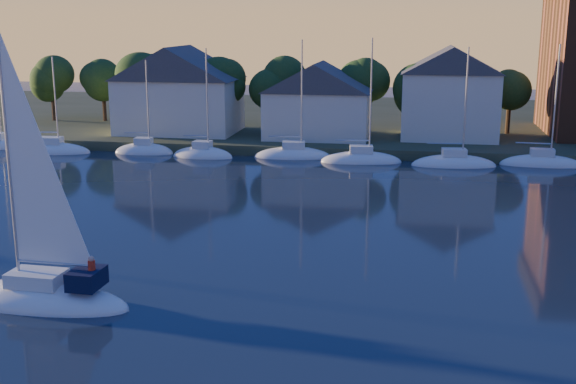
% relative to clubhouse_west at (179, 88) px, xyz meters
% --- Properties ---
extents(shoreline_land, '(160.00, 50.00, 2.00)m').
position_rel_clubhouse_west_xyz_m(shoreline_land, '(22.00, 17.00, -5.93)').
color(shoreline_land, '#2F3A22').
rests_on(shoreline_land, ground).
extents(wooden_dock, '(120.00, 3.00, 1.00)m').
position_rel_clubhouse_west_xyz_m(wooden_dock, '(22.00, -6.00, -5.93)').
color(wooden_dock, brown).
rests_on(wooden_dock, ground).
extents(clubhouse_west, '(13.65, 9.45, 9.64)m').
position_rel_clubhouse_west_xyz_m(clubhouse_west, '(0.00, 0.00, 0.00)').
color(clubhouse_west, silver).
rests_on(clubhouse_west, shoreline_land).
extents(clubhouse_centre, '(11.55, 8.40, 8.08)m').
position_rel_clubhouse_west_xyz_m(clubhouse_centre, '(16.00, -1.00, -0.80)').
color(clubhouse_centre, silver).
rests_on(clubhouse_centre, shoreline_land).
extents(clubhouse_east, '(10.50, 8.40, 9.80)m').
position_rel_clubhouse_west_xyz_m(clubhouse_east, '(30.00, 1.00, 0.07)').
color(clubhouse_east, silver).
rests_on(clubhouse_east, shoreline_land).
extents(tree_line, '(93.40, 5.40, 8.90)m').
position_rel_clubhouse_west_xyz_m(tree_line, '(24.00, 5.00, 1.24)').
color(tree_line, '#3A2A1A').
rests_on(tree_line, shoreline_land).
extents(moored_fleet, '(79.50, 2.40, 12.05)m').
position_rel_clubhouse_west_xyz_m(moored_fleet, '(18.00, -9.00, -5.83)').
color(moored_fleet, white).
rests_on(moored_fleet, ground).
extents(hero_sailboat, '(9.52, 3.35, 14.62)m').
position_rel_clubhouse_west_xyz_m(hero_sailboat, '(8.77, -48.16, -5.33)').
color(hero_sailboat, white).
rests_on(hero_sailboat, ground).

